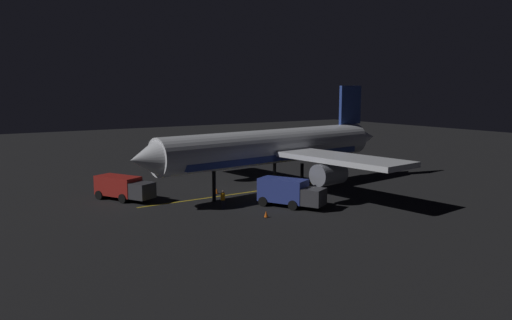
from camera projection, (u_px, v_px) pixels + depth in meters
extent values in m
cube|color=black|center=(272.00, 192.00, 53.48)|extent=(180.00, 180.00, 0.20)
cube|color=gold|center=(235.00, 194.00, 51.98)|extent=(0.69, 21.36, 0.01)
cylinder|color=white|center=(272.00, 146.00, 52.79)|extent=(6.85, 27.50, 3.59)
cube|color=#2D479E|center=(272.00, 156.00, 52.93)|extent=(6.18, 23.42, 0.65)
cone|color=white|center=(145.00, 159.00, 43.39)|extent=(3.84, 3.28, 3.52)
cone|color=white|center=(363.00, 137.00, 62.53)|extent=(3.73, 4.67, 3.23)
cube|color=#2D479E|center=(350.00, 105.00, 60.29)|extent=(0.79, 3.62, 4.58)
cube|color=white|center=(343.00, 159.00, 47.30)|extent=(13.91, 6.38, 0.50)
cylinder|color=slate|center=(329.00, 174.00, 47.24)|extent=(2.47, 3.43, 2.10)
cube|color=white|center=(233.00, 144.00, 60.17)|extent=(13.91, 6.38, 0.50)
cylinder|color=slate|center=(228.00, 157.00, 59.09)|extent=(2.47, 3.43, 2.10)
cylinder|color=black|center=(214.00, 186.00, 48.46)|extent=(0.40, 0.40, 2.99)
cylinder|color=black|center=(302.00, 177.00, 53.14)|extent=(0.40, 0.40, 2.99)
cylinder|color=black|center=(275.00, 172.00, 56.39)|extent=(0.40, 0.40, 2.99)
cube|color=maroon|center=(118.00, 186.00, 49.28)|extent=(4.93, 3.89, 1.87)
cube|color=#38383D|center=(142.00, 191.00, 47.76)|extent=(2.51, 2.59, 1.50)
cylinder|color=black|center=(130.00, 197.00, 48.64)|extent=(1.84, 2.47, 0.90)
cylinder|color=black|center=(107.00, 193.00, 50.19)|extent=(1.84, 2.47, 0.90)
cube|color=navy|center=(283.00, 190.00, 46.47)|extent=(4.84, 3.85, 2.12)
cube|color=#38383D|center=(314.00, 197.00, 45.00)|extent=(2.51, 2.59, 1.50)
cylinder|color=black|center=(298.00, 203.00, 45.87)|extent=(1.85, 2.47, 0.90)
cylinder|color=black|center=(268.00, 199.00, 47.37)|extent=(1.85, 2.47, 0.90)
cylinder|color=black|center=(223.00, 205.00, 45.38)|extent=(0.32, 0.32, 0.85)
cylinder|color=orange|center=(223.00, 196.00, 45.27)|extent=(0.40, 0.40, 0.65)
sphere|color=tan|center=(223.00, 192.00, 45.21)|extent=(0.24, 0.24, 0.24)
cone|color=#EA590F|center=(216.00, 191.00, 52.09)|extent=(0.36, 0.36, 0.55)
cube|color=black|center=(217.00, 194.00, 52.13)|extent=(0.50, 0.50, 0.03)
cone|color=#EA590F|center=(266.00, 214.00, 42.54)|extent=(0.36, 0.36, 0.55)
cube|color=black|center=(266.00, 217.00, 42.57)|extent=(0.50, 0.50, 0.03)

